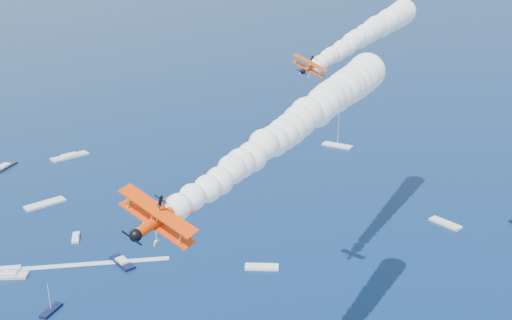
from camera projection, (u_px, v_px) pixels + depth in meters
biplane_lead at (309, 68)px, 112.37m from camera, size 9.29×10.20×6.94m
biplane_trail at (159, 219)px, 61.66m from camera, size 11.97×13.20×9.03m
smoke_trail_lead at (366, 34)px, 136.15m from camera, size 63.65×54.25×11.31m
smoke_trail_trail at (295, 124)px, 85.20m from camera, size 63.60×53.10×11.31m
spectator_boats at (66, 228)px, 175.68m from camera, size 224.35×176.08×0.70m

